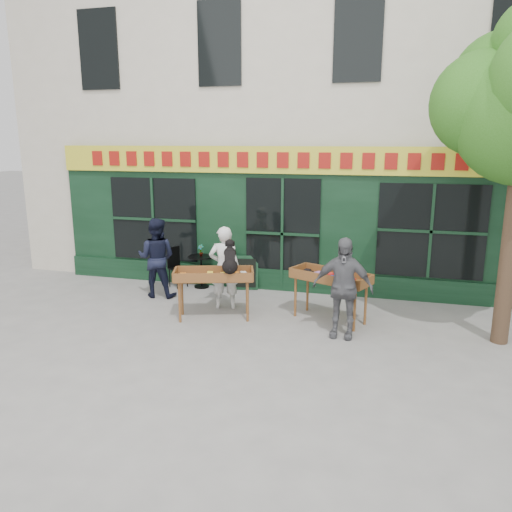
% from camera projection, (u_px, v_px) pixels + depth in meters
% --- Properties ---
extents(ground, '(80.00, 80.00, 0.00)m').
position_uv_depth(ground, '(256.00, 325.00, 9.49)').
color(ground, slate).
rests_on(ground, ground).
extents(building, '(14.00, 7.26, 10.00)m').
position_uv_depth(building, '(311.00, 84.00, 13.98)').
color(building, beige).
rests_on(building, ground).
extents(book_cart_center, '(1.62, 1.04, 0.99)m').
position_uv_depth(book_cart_center, '(214.00, 278.00, 9.67)').
color(book_cart_center, brown).
rests_on(book_cart_center, ground).
extents(dog, '(0.50, 0.67, 0.60)m').
position_uv_depth(dog, '(230.00, 256.00, 9.43)').
color(dog, black).
rests_on(dog, book_cart_center).
extents(woman, '(0.72, 0.58, 1.73)m').
position_uv_depth(woman, '(224.00, 268.00, 10.27)').
color(woman, silver).
rests_on(woman, ground).
extents(book_cart_right, '(1.62, 1.17, 0.99)m').
position_uv_depth(book_cart_right, '(330.00, 280.00, 9.54)').
color(book_cart_right, brown).
rests_on(book_cart_right, ground).
extents(man_right, '(1.08, 0.50, 1.81)m').
position_uv_depth(man_right, '(343.00, 288.00, 8.74)').
color(man_right, '#515256').
rests_on(man_right, ground).
extents(bistro_table, '(0.60, 0.60, 0.76)m').
position_uv_depth(bistro_table, '(201.00, 265.00, 11.79)').
color(bistro_table, black).
rests_on(bistro_table, ground).
extents(bistro_chair_left, '(0.49, 0.49, 0.95)m').
position_uv_depth(bistro_chair_left, '(176.00, 263.00, 11.89)').
color(bistro_chair_left, black).
rests_on(bistro_chair_left, ground).
extents(bistro_chair_right, '(0.45, 0.45, 0.95)m').
position_uv_depth(bistro_chair_right, '(228.00, 265.00, 11.70)').
color(bistro_chair_right, black).
rests_on(bistro_chair_right, ground).
extents(potted_plant, '(0.16, 0.13, 0.28)m').
position_uv_depth(potted_plant, '(201.00, 250.00, 11.71)').
color(potted_plant, gray).
rests_on(potted_plant, bistro_table).
extents(man_left, '(0.93, 0.76, 1.77)m').
position_uv_depth(man_left, '(157.00, 258.00, 11.05)').
color(man_left, black).
rests_on(man_left, ground).
extents(chalkboard, '(0.59, 0.30, 0.79)m').
position_uv_depth(chalkboard, '(246.00, 273.00, 11.67)').
color(chalkboard, black).
rests_on(chalkboard, ground).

